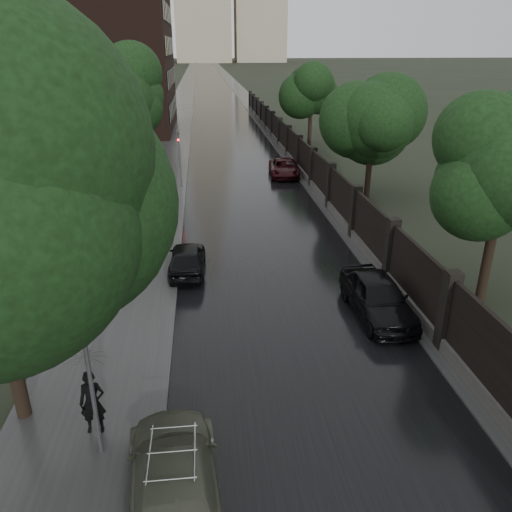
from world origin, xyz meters
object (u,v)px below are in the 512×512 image
at_px(lamp_post, 87,361).
at_px(tree_left_far, 127,102).
at_px(tree_right_c, 311,92).
at_px(volga_sedan, 175,479).
at_px(hatchback_left, 187,258).
at_px(traffic_light, 179,154).
at_px(car_right_far, 284,168).
at_px(tree_right_b, 373,118).
at_px(tree_right_a, 505,172).
at_px(pedestrian_umbrella, 87,371).
at_px(car_right_near, 378,297).

bearing_deg(lamp_post, tree_left_far, 95.21).
xyz_separation_m(tree_right_c, lamp_post, (-12.90, -38.50, -2.28)).
distance_m(lamp_post, volga_sedan, 3.08).
bearing_deg(lamp_post, hatchback_left, 80.02).
height_order(traffic_light, car_right_far, traffic_light).
bearing_deg(tree_right_b, hatchback_left, -137.23).
bearing_deg(tree_right_a, lamp_post, -153.26).
bearing_deg(lamp_post, traffic_light, 87.32).
height_order(tree_right_a, tree_right_c, same).
height_order(lamp_post, pedestrian_umbrella, lamp_post).
distance_m(tree_right_c, hatchback_left, 30.67).
height_order(traffic_light, pedestrian_umbrella, traffic_light).
bearing_deg(tree_right_a, tree_right_c, 90.00).
relative_size(tree_left_far, volga_sedan, 1.57).
bearing_deg(car_right_near, car_right_far, 87.65).
relative_size(traffic_light, car_right_far, 0.90).
distance_m(tree_left_far, car_right_far, 12.20).
relative_size(volga_sedan, car_right_near, 1.08).
distance_m(tree_right_b, traffic_light, 12.44).
relative_size(tree_right_a, lamp_post, 1.37).
relative_size(lamp_post, volga_sedan, 1.09).
relative_size(tree_right_a, pedestrian_umbrella, 2.65).
xyz_separation_m(lamp_post, car_right_near, (8.60, 5.81, -1.93)).
bearing_deg(tree_right_b, tree_right_a, -90.00).
height_order(tree_right_a, hatchback_left, tree_right_a).
bearing_deg(tree_right_a, volga_sedan, -144.16).
xyz_separation_m(tree_right_a, lamp_post, (-12.90, -6.50, -2.28)).
bearing_deg(lamp_post, car_right_near, 34.04).
xyz_separation_m(tree_left_far, tree_right_c, (15.50, 10.00, -0.29)).
bearing_deg(volga_sedan, pedestrian_umbrella, -52.75).
height_order(tree_left_far, lamp_post, tree_left_far).
xyz_separation_m(tree_right_c, pedestrian_umbrella, (-13.14, -37.79, -3.03)).
distance_m(tree_right_a, tree_right_b, 14.00).
distance_m(volga_sedan, car_right_far, 28.93).
bearing_deg(car_right_far, tree_right_c, 73.84).
distance_m(volga_sedan, hatchback_left, 11.75).
xyz_separation_m(traffic_light, car_right_far, (7.43, 3.12, -1.78)).
distance_m(tree_right_a, volga_sedan, 14.34).
height_order(tree_right_a, volga_sedan, tree_right_a).
distance_m(hatchback_left, car_right_near, 8.11).
height_order(tree_right_c, car_right_near, tree_right_c).
distance_m(tree_left_far, tree_right_b, 17.45).
bearing_deg(hatchback_left, car_right_near, 148.86).
bearing_deg(volga_sedan, lamp_post, -45.40).
height_order(lamp_post, car_right_far, lamp_post).
xyz_separation_m(tree_right_a, car_right_near, (-4.30, -0.69, -4.20)).
relative_size(tree_left_far, tree_right_b, 1.05).
bearing_deg(tree_right_a, tree_left_far, 125.17).
bearing_deg(tree_right_b, car_right_far, 125.52).
relative_size(tree_right_a, traffic_light, 1.75).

